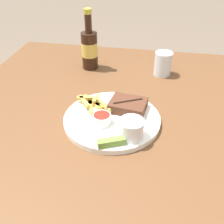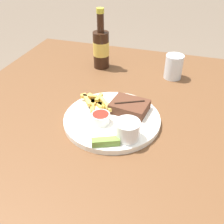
{
  "view_description": "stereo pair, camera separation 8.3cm",
  "coord_description": "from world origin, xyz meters",
  "px_view_note": "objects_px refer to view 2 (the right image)",
  "views": [
    {
      "loc": [
        0.12,
        -0.66,
        1.26
      ],
      "look_at": [
        0.0,
        0.0,
        0.78
      ],
      "focal_mm": 42.0,
      "sensor_mm": 36.0,
      "label": 1
    },
    {
      "loc": [
        0.2,
        -0.64,
        1.26
      ],
      "look_at": [
        0.0,
        0.0,
        0.78
      ],
      "focal_mm": 42.0,
      "sensor_mm": 36.0,
      "label": 2
    }
  ],
  "objects_px": {
    "coleslaw_cup": "(127,129)",
    "drinking_glass": "(174,67)",
    "pickle_spear": "(106,142)",
    "beer_bottle": "(101,47)",
    "dinner_plate": "(112,119)",
    "steak_portion": "(130,106)",
    "dipping_sauce_cup": "(101,118)",
    "fork_utensil": "(91,109)"
  },
  "relations": [
    {
      "from": "steak_portion",
      "to": "drinking_glass",
      "type": "xyz_separation_m",
      "value": [
        0.11,
        0.31,
        0.02
      ]
    },
    {
      "from": "steak_portion",
      "to": "coleslaw_cup",
      "type": "height_order",
      "value": "coleslaw_cup"
    },
    {
      "from": "steak_portion",
      "to": "drinking_glass",
      "type": "distance_m",
      "value": 0.33
    },
    {
      "from": "dinner_plate",
      "to": "beer_bottle",
      "type": "bearing_deg",
      "value": 113.97
    },
    {
      "from": "steak_portion",
      "to": "dipping_sauce_cup",
      "type": "distance_m",
      "value": 0.11
    },
    {
      "from": "pickle_spear",
      "to": "fork_utensil",
      "type": "bearing_deg",
      "value": 124.26
    },
    {
      "from": "steak_portion",
      "to": "beer_bottle",
      "type": "xyz_separation_m",
      "value": [
        -0.21,
        0.32,
        0.06
      ]
    },
    {
      "from": "coleslaw_cup",
      "to": "fork_utensil",
      "type": "distance_m",
      "value": 0.19
    },
    {
      "from": "dinner_plate",
      "to": "coleslaw_cup",
      "type": "bearing_deg",
      "value": -48.97
    },
    {
      "from": "coleslaw_cup",
      "to": "pickle_spear",
      "type": "bearing_deg",
      "value": -137.38
    },
    {
      "from": "steak_portion",
      "to": "beer_bottle",
      "type": "height_order",
      "value": "beer_bottle"
    },
    {
      "from": "dipping_sauce_cup",
      "to": "beer_bottle",
      "type": "bearing_deg",
      "value": 108.95
    },
    {
      "from": "beer_bottle",
      "to": "fork_utensil",
      "type": "bearing_deg",
      "value": -76.29
    },
    {
      "from": "beer_bottle",
      "to": "drinking_glass",
      "type": "bearing_deg",
      "value": -1.57
    },
    {
      "from": "dipping_sauce_cup",
      "to": "fork_utensil",
      "type": "bearing_deg",
      "value": 133.86
    },
    {
      "from": "coleslaw_cup",
      "to": "drinking_glass",
      "type": "distance_m",
      "value": 0.45
    },
    {
      "from": "dipping_sauce_cup",
      "to": "beer_bottle",
      "type": "xyz_separation_m",
      "value": [
        -0.14,
        0.41,
        0.06
      ]
    },
    {
      "from": "dipping_sauce_cup",
      "to": "fork_utensil",
      "type": "height_order",
      "value": "dipping_sauce_cup"
    },
    {
      "from": "coleslaw_cup",
      "to": "fork_utensil",
      "type": "bearing_deg",
      "value": 145.89
    },
    {
      "from": "dinner_plate",
      "to": "beer_bottle",
      "type": "height_order",
      "value": "beer_bottle"
    },
    {
      "from": "fork_utensil",
      "to": "drinking_glass",
      "type": "height_order",
      "value": "drinking_glass"
    },
    {
      "from": "drinking_glass",
      "to": "beer_bottle",
      "type": "bearing_deg",
      "value": 178.43
    },
    {
      "from": "coleslaw_cup",
      "to": "drinking_glass",
      "type": "xyz_separation_m",
      "value": [
        0.08,
        0.45,
        -0.0
      ]
    },
    {
      "from": "dinner_plate",
      "to": "pickle_spear",
      "type": "height_order",
      "value": "pickle_spear"
    },
    {
      "from": "dinner_plate",
      "to": "dipping_sauce_cup",
      "type": "bearing_deg",
      "value": -124.57
    },
    {
      "from": "dipping_sauce_cup",
      "to": "beer_bottle",
      "type": "relative_size",
      "value": 0.23
    },
    {
      "from": "pickle_spear",
      "to": "drinking_glass",
      "type": "xyz_separation_m",
      "value": [
        0.13,
        0.49,
        0.02
      ]
    },
    {
      "from": "steak_portion",
      "to": "dipping_sauce_cup",
      "type": "xyz_separation_m",
      "value": [
        -0.07,
        -0.09,
        0.0
      ]
    },
    {
      "from": "steak_portion",
      "to": "drinking_glass",
      "type": "relative_size",
      "value": 1.32
    },
    {
      "from": "dipping_sauce_cup",
      "to": "dinner_plate",
      "type": "bearing_deg",
      "value": 55.43
    },
    {
      "from": "steak_portion",
      "to": "beer_bottle",
      "type": "distance_m",
      "value": 0.39
    },
    {
      "from": "steak_portion",
      "to": "pickle_spear",
      "type": "relative_size",
      "value": 1.59
    },
    {
      "from": "pickle_spear",
      "to": "beer_bottle",
      "type": "relative_size",
      "value": 0.32
    },
    {
      "from": "coleslaw_cup",
      "to": "beer_bottle",
      "type": "height_order",
      "value": "beer_bottle"
    },
    {
      "from": "beer_bottle",
      "to": "dinner_plate",
      "type": "bearing_deg",
      "value": -66.03
    },
    {
      "from": "steak_portion",
      "to": "pickle_spear",
      "type": "bearing_deg",
      "value": -97.1
    },
    {
      "from": "pickle_spear",
      "to": "dipping_sauce_cup",
      "type": "bearing_deg",
      "value": 116.95
    },
    {
      "from": "steak_portion",
      "to": "dipping_sauce_cup",
      "type": "height_order",
      "value": "steak_portion"
    },
    {
      "from": "fork_utensil",
      "to": "beer_bottle",
      "type": "relative_size",
      "value": 0.52
    },
    {
      "from": "fork_utensil",
      "to": "beer_bottle",
      "type": "height_order",
      "value": "beer_bottle"
    },
    {
      "from": "fork_utensil",
      "to": "dipping_sauce_cup",
      "type": "bearing_deg",
      "value": -31.95
    },
    {
      "from": "dipping_sauce_cup",
      "to": "pickle_spear",
      "type": "relative_size",
      "value": 0.71
    }
  ]
}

